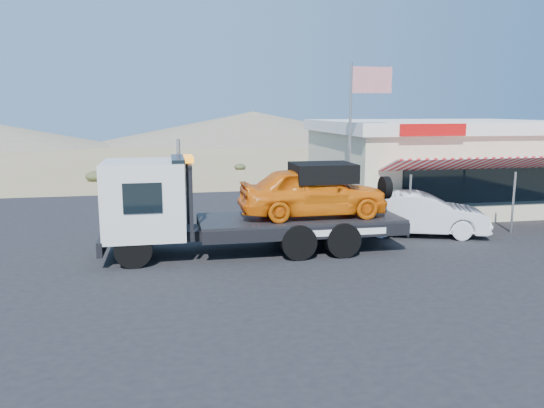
% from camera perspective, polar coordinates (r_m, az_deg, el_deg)
% --- Properties ---
extents(ground, '(120.00, 120.00, 0.00)m').
position_cam_1_polar(ground, '(14.16, -4.06, -8.00)').
color(ground, '#8D7750').
rests_on(ground, ground).
extents(asphalt_lot, '(32.00, 24.00, 0.02)m').
position_cam_1_polar(asphalt_lot, '(17.33, 1.27, -4.56)').
color(asphalt_lot, black).
rests_on(asphalt_lot, ground).
extents(tow_truck, '(9.05, 2.68, 3.03)m').
position_cam_1_polar(tow_truck, '(16.31, -2.73, 0.32)').
color(tow_truck, black).
rests_on(tow_truck, asphalt_lot).
extents(white_sedan, '(4.87, 2.98, 1.52)m').
position_cam_1_polar(white_sedan, '(19.42, 15.60, -1.01)').
color(white_sedan, silver).
rests_on(white_sedan, asphalt_lot).
extents(jerky_store, '(10.40, 9.97, 3.90)m').
position_cam_1_polar(jerky_store, '(25.54, 17.25, 4.24)').
color(jerky_store, beige).
rests_on(jerky_store, asphalt_lot).
extents(flagpole, '(1.55, 0.10, 6.00)m').
position_cam_1_polar(flagpole, '(19.05, 9.05, 8.08)').
color(flagpole, '#99999E').
rests_on(flagpole, asphalt_lot).
extents(distant_hills, '(126.00, 48.00, 4.20)m').
position_cam_1_polar(distant_hills, '(69.03, -18.16, 7.51)').
color(distant_hills, '#726B59').
rests_on(distant_hills, ground).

